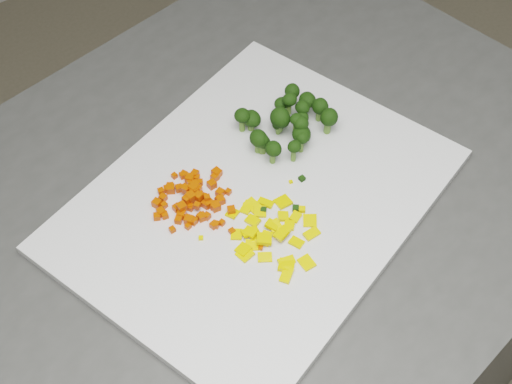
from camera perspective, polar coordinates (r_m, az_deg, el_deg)
counter_block at (r=1.35m, az=-1.69°, el=-12.51°), size 1.18×0.91×0.90m
cutting_board at (r=0.96m, az=0.00°, el=-0.61°), size 0.59×0.51×0.01m
carrot_pile at (r=0.94m, az=-5.00°, el=-0.14°), size 0.11×0.11×0.03m
pepper_pile at (r=0.91m, az=1.31°, el=-3.25°), size 0.13×0.13×0.02m
broccoli_pile at (r=1.01m, az=2.26°, el=5.97°), size 0.13×0.13×0.06m
carrot_cube_0 at (r=0.92m, az=-3.41°, el=-2.66°), size 0.01×0.01×0.01m
carrot_cube_1 at (r=0.93m, az=-6.71°, el=-3.00°), size 0.01×0.01×0.01m
carrot_cube_2 at (r=0.95m, az=-5.03°, el=0.31°), size 0.01×0.01×0.01m
carrot_cube_3 at (r=0.96m, az=-7.45°, el=-0.47°), size 0.01×0.01×0.01m
carrot_cube_4 at (r=0.95m, az=-2.83°, el=-0.66°), size 0.01×0.01×0.01m
carrot_cube_5 at (r=0.94m, az=-7.48°, el=-1.69°), size 0.01×0.01×0.01m
carrot_cube_6 at (r=0.97m, az=-7.13°, el=0.27°), size 0.01×0.01×0.01m
carrot_cube_7 at (r=0.94m, az=-3.92°, el=-0.46°), size 0.01×0.01×0.01m
carrot_cube_8 at (r=0.95m, az=-4.56°, el=-0.56°), size 0.01×0.01×0.01m
carrot_cube_9 at (r=0.98m, az=-5.80°, el=1.41°), size 0.01×0.01×0.01m
carrot_cube_10 at (r=0.95m, az=-4.23°, el=-0.36°), size 0.01×0.01×0.01m
carrot_cube_11 at (r=0.98m, az=-3.18°, el=1.57°), size 0.01×0.01×0.01m
carrot_cube_12 at (r=0.95m, az=-3.01°, el=-0.58°), size 0.01×0.01×0.01m
carrot_cube_13 at (r=0.93m, az=-4.35°, el=-2.00°), size 0.01×0.01×0.01m
carrot_cube_14 at (r=0.94m, az=-4.00°, el=-0.96°), size 0.01×0.01×0.01m
carrot_cube_15 at (r=0.94m, az=-3.24°, el=-1.18°), size 0.01×0.01×0.01m
carrot_cube_16 at (r=0.94m, az=-4.73°, el=-1.09°), size 0.01×0.01×0.01m
carrot_cube_17 at (r=0.95m, az=-2.89°, el=-0.07°), size 0.01×0.01×0.01m
carrot_cube_18 at (r=0.93m, az=-4.44°, el=-1.98°), size 0.01×0.01×0.01m
carrot_cube_19 at (r=0.97m, az=-4.88°, el=0.71°), size 0.01×0.01×0.01m
carrot_cube_20 at (r=0.94m, az=-7.93°, el=-1.96°), size 0.01×0.01×0.01m
carrot_cube_21 at (r=0.96m, az=-2.23°, el=0.02°), size 0.01×0.01×0.01m
carrot_cube_22 at (r=0.97m, az=-4.76°, el=1.14°), size 0.01×0.01×0.01m
carrot_cube_23 at (r=0.94m, az=-4.63°, el=-0.35°), size 0.01×0.01×0.01m
carrot_cube_24 at (r=0.94m, az=-5.99°, el=-1.79°), size 0.01×0.01×0.01m
carrot_cube_25 at (r=0.95m, az=-5.28°, el=-0.57°), size 0.01×0.01×0.01m
carrot_cube_26 at (r=0.93m, az=-6.22°, el=-2.24°), size 0.01×0.01×0.01m
carrot_cube_27 at (r=0.97m, az=-3.31°, el=1.18°), size 0.01×0.01×0.01m
carrot_cube_28 at (r=0.98m, az=-4.90°, el=1.46°), size 0.01×0.01×0.01m
carrot_cube_29 at (r=0.93m, az=-5.97°, el=-1.20°), size 0.01×0.01×0.01m
carrot_cube_30 at (r=0.95m, az=-4.64°, el=0.24°), size 0.01×0.01×0.01m
carrot_cube_31 at (r=0.96m, az=-3.56°, el=0.61°), size 0.01×0.01×0.01m
carrot_cube_32 at (r=0.95m, az=-5.66°, el=0.26°), size 0.01×0.01×0.01m
carrot_cube_33 at (r=0.94m, az=-7.30°, el=-1.86°), size 0.01×0.01×0.01m
carrot_cube_34 at (r=0.94m, az=-5.27°, el=-1.25°), size 0.01×0.01×0.01m
carrot_cube_35 at (r=0.95m, az=-3.37°, el=-0.96°), size 0.01×0.01×0.01m
carrot_cube_36 at (r=0.94m, az=-3.82°, el=-0.88°), size 0.01×0.01×0.01m
carrot_cube_37 at (r=0.97m, az=-6.88°, el=0.44°), size 0.01×0.01×0.01m
carrot_cube_38 at (r=0.93m, az=-2.74°, el=-2.47°), size 0.01×0.01×0.01m
carrot_cube_39 at (r=0.94m, az=-5.36°, el=-1.08°), size 0.01×0.01×0.01m
carrot_cube_40 at (r=0.96m, az=-3.51°, el=0.60°), size 0.01×0.01×0.01m
carrot_cube_41 at (r=0.98m, az=-6.55°, el=1.30°), size 0.01×0.01×0.01m
carrot_cube_42 at (r=0.95m, az=-7.94°, el=-0.90°), size 0.01×0.01×0.01m
carrot_cube_43 at (r=0.94m, az=-7.62°, el=-1.60°), size 0.01×0.01×0.01m
carrot_cube_44 at (r=0.98m, az=-3.09°, el=1.50°), size 0.01×0.01×0.01m
carrot_cube_45 at (r=0.95m, az=-5.85°, el=0.35°), size 0.01×0.01×0.01m
carrot_cube_46 at (r=0.94m, az=-6.37°, el=-1.27°), size 0.01×0.01×0.01m
carrot_cube_47 at (r=0.95m, az=-5.47°, el=-1.08°), size 0.01×0.01×0.01m
carrot_cube_48 at (r=0.97m, az=-4.48°, el=0.79°), size 0.01×0.01×0.01m
carrot_cube_49 at (r=0.96m, az=-7.61°, el=0.06°), size 0.01×0.01×0.01m
carrot_cube_50 at (r=0.95m, az=-4.98°, el=0.14°), size 0.01×0.01×0.01m
carrot_cube_51 at (r=0.98m, az=-5.88°, el=1.34°), size 0.01×0.01×0.01m
carrot_cube_52 at (r=0.95m, az=-4.71°, el=0.32°), size 0.01×0.01×0.01m
carrot_cube_53 at (r=0.93m, az=-3.95°, el=-1.94°), size 0.01×0.01×0.01m
carrot_cube_54 at (r=0.95m, az=-7.36°, el=-1.06°), size 0.01×0.01×0.01m
carrot_cube_55 at (r=0.94m, az=-1.99°, el=-1.49°), size 0.01×0.01×0.01m
carrot_cube_56 at (r=0.96m, az=-6.85°, el=0.26°), size 0.02×0.02×0.01m
carrot_cube_57 at (r=0.94m, az=-5.23°, el=-0.38°), size 0.01×0.01×0.01m
carrot_cube_58 at (r=0.95m, az=-5.02°, el=0.07°), size 0.01×0.01×0.01m
carrot_cube_59 at (r=0.94m, az=-3.29°, el=-1.11°), size 0.01×0.01×0.01m
carrot_cube_60 at (r=0.97m, az=-5.29°, el=0.89°), size 0.01×0.01×0.01m
carrot_cube_61 at (r=0.95m, az=-4.87°, el=0.40°), size 0.01×0.01×0.01m
carrot_cube_62 at (r=0.93m, az=-4.96°, el=-2.30°), size 0.01×0.01×0.01m
carrot_cube_63 at (r=0.93m, az=-5.47°, el=-2.77°), size 0.01×0.01×0.01m
carrot_cube_64 at (r=0.96m, az=-6.18°, el=0.30°), size 0.01×0.01×0.01m
carrot_cube_65 at (r=0.93m, az=-5.36°, el=-2.25°), size 0.02×0.02×0.01m
carrot_cube_66 at (r=0.93m, az=-5.52°, el=-2.09°), size 0.01×0.01×0.01m
carrot_cube_67 at (r=0.94m, az=-5.56°, el=-0.58°), size 0.01×0.01×0.01m
carrot_cube_68 at (r=0.95m, az=-4.52°, el=-0.15°), size 0.01×0.01×0.01m
carrot_cube_69 at (r=0.97m, az=-5.32°, el=1.08°), size 0.02×0.02×0.01m
carrot_cube_70 at (r=0.95m, az=-5.34°, el=-0.20°), size 0.01×0.01×0.01m
carrot_cube_71 at (r=0.97m, az=-5.25°, el=0.77°), size 0.01×0.01×0.01m
carrot_cube_72 at (r=0.95m, az=-4.90°, el=0.46°), size 0.01×0.01×0.01m
carrot_cube_73 at (r=0.92m, az=-3.24°, el=-2.61°), size 0.01×0.01×0.01m
carrot_cube_74 at (r=0.96m, az=-4.69°, el=-0.19°), size 0.01×0.01×0.01m
carrot_cube_75 at (r=0.93m, az=-5.02°, el=-2.31°), size 0.01×0.01×0.01m
pepper_chunk_0 at (r=0.90m, az=0.71°, el=-5.25°), size 0.02×0.02×0.01m
pepper_chunk_1 at (r=0.93m, az=2.69°, el=-2.69°), size 0.02×0.02×0.01m
pepper_chunk_2 at (r=0.91m, az=2.10°, el=-3.32°), size 0.02×0.02×0.01m
pepper_chunk_3 at (r=0.92m, az=-1.57°, el=-3.41°), size 0.02×0.02×0.00m
pepper_chunk_4 at (r=0.91m, az=-0.47°, el=-3.21°), size 0.02×0.02×0.01m
pepper_chunk_5 at (r=0.90m, az=2.45°, el=-5.55°), size 0.02×0.02×0.01m
pepper_chunk_6 at (r=0.92m, az=1.31°, el=-2.65°), size 0.02×0.02×0.01m
pepper_chunk_7 at (r=0.94m, az=-0.28°, el=-1.08°), size 0.02×0.02×0.01m
pepper_chunk_8 at (r=0.93m, az=-0.27°, el=-2.32°), size 0.02×0.02×0.01m
pepper_chunk_9 at (r=0.91m, az=-0.18°, el=-4.26°), size 0.03×0.03×0.01m
pepper_chunk_10 at (r=0.92m, az=4.48°, el=-3.34°), size 0.02×0.01×0.01m
pepper_chunk_11 at (r=0.90m, az=4.07°, el=-5.67°), size 0.02×0.02×0.01m
pepper_chunk_12 at (r=0.91m, az=0.65°, el=-3.77°), size 0.03×0.03×0.01m
pepper_chunk_13 at (r=0.93m, az=2.18°, el=-1.96°), size 0.02×0.02×0.01m
pepper_chunk_14 at (r=0.91m, az=0.79°, el=-3.73°), size 0.03×0.02×0.01m
pepper_chunk_15 at (r=0.95m, az=0.78°, el=-0.87°), size 0.02×0.02×0.01m
pepper_chunk_16 at (r=0.92m, az=1.53°, el=-2.70°), size 0.02×0.02×0.01m
pepper_chunk_17 at (r=0.91m, az=-0.46°, el=-3.21°), size 0.02×0.02×0.01m
pepper_chunk_18 at (r=0.89m, az=2.45°, el=-5.88°), size 0.03×0.03×0.01m
pepper_chunk_19 at (r=0.90m, az=-1.03°, el=-4.63°), size 0.02×0.02×0.01m
pepper_chunk_20 at (r=0.94m, az=-1.90°, el=-1.72°), size 0.02×0.02×0.01m
pepper_chunk_21 at (r=0.94m, az=0.31°, el=-1.60°), size 0.02×0.02×0.01m
pepper_chunk_22 at (r=0.90m, az=-0.89°, el=-4.99°), size 0.02×0.02×0.01m
pepper_chunk_23 at (r=0.93m, az=4.34°, el=-2.31°), size 0.03×0.03×0.01m
pepper_chunk_24 at (r=0.88m, az=2.46°, el=-6.66°), size 0.03×0.02×0.01m
pepper_chunk_25 at (r=0.95m, az=2.18°, el=-0.79°), size 0.02×0.02×0.01m
pepper_chunk_26 at (r=0.91m, az=0.40°, el=-3.62°), size 0.02×0.02×0.01m
pepper_chunk_27 at (r=0.91m, az=3.26°, el=-4.04°), size 0.02×0.02×0.01m
pepper_chunk_28 at (r=0.93m, az=3.18°, el=-2.00°), size 0.02×0.02×0.01m
pepper_chunk_29 at (r=0.94m, az=-0.72°, el=-1.24°), size 0.02×0.02×0.01m
broccoli_floret_0 at (r=1.02m, az=1.82°, el=5.77°), size 0.04×0.04×0.03m
broccoli_floret_1 at (r=0.99m, az=0.16°, el=3.97°), size 0.03×0.03×0.04m
broccoli_floret_2 at (r=1.04m, az=3.66°, el=6.38°), size 0.03×0.03×0.04m
broccoli_floret_3 at (r=1.06m, az=2.85°, el=7.71°), size 0.03×0.03×0.04m
broccoli_floret_4 at (r=1.01m, az=1.88°, el=5.70°), size 0.04×0.04×0.04m
broccoli_floret_5 at (r=1.03m, az=3.67°, el=5.73°), size 0.03×0.03×0.03m
broccoli_floret_6 at (r=1.02m, az=-0.40°, el=5.67°), size 0.04×0.04×0.03m
broccoli_floret_7 at (r=1.01m, az=3.69°, el=4.51°), size 0.03×0.03×0.03m
broccoli_floret_8 at (r=0.99m, az=0.61°, el=3.71°), size 0.03×0.03×0.03m
broccoli_floret_9 at (r=1.04m, az=5.08°, el=6.49°), size 0.03×0.03×0.04m
broccoli_floret_10 at (r=1.03m, az=2.65°, el=7.02°), size 0.03×0.03×0.04m
broccoli_floret_11 at (r=1.05m, az=4.07°, el=7.10°), size 0.03×0.03×0.03m
broccoli_floret_12 at (r=1.02m, az=1.79°, el=5.26°), size 0.03×0.03×0.03m
broccoli_floret_13 at (r=0.98m, az=1.34°, el=3.11°), size 0.03×0.03×0.04m
broccoli_floret_14 at (r=1.00m, az=3.65°, el=3.96°), size 0.03×0.03×0.03m
broccoli_floret_15 at (r=1.04m, az=1.99°, el=6.71°), size 0.03×0.03×0.04m
broccoli_floret_16 at (r=1.02m, az=5.78°, el=5.59°), size 0.04×0.04×0.04m
broccoli_floret_17 at (r=1.00m, az=3.18°, el=5.50°), size 0.03×0.03×0.03m
broccoli_floret_18 at (r=0.99m, az=0.46°, el=3.81°), size 0.03×0.03×0.03m
broccoli_floret_19 at (r=0.98m, az=3.03°, el=3.25°), size 0.03×0.03×0.04m
broccoli_floret_20 at (r=1.00m, az=3.57°, el=4.30°), size 0.04×0.04×0.04m
broccoli_floret_21 at (r=1.00m, az=3.56°, el=5.24°), size 0.03×0.03×0.03m
broccoli_floret_22 at (r=1.02m, az=-1.14°, el=5.72°), size 0.03×0.03×0.04m
stray_bit_0 at (r=0.92m, az=-4.43°, el=-3.68°), size 0.01×0.01×0.00m
stray_bit_1 at (r=0.91m, az=0.37°, el=-4.51°), size 0.01×0.01×0.00m
stray_bit_2 at (r=0.94m, az=3.19°, el=-1.31°), size 0.01×0.01×0.01m
stray_bit_3 at (r=0.97m, az=2.80°, el=0.82°), size 0.01×0.01×0.00m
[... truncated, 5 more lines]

